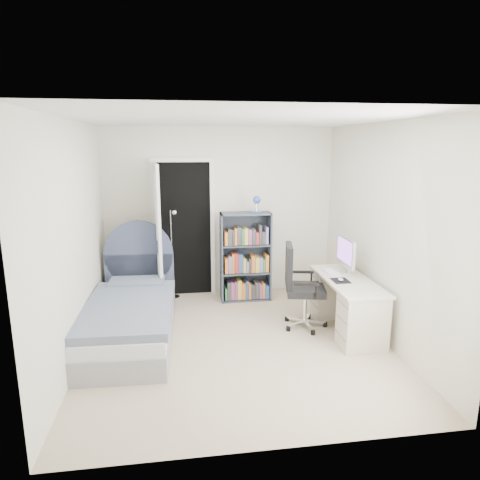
{
  "coord_description": "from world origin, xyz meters",
  "views": [
    {
      "loc": [
        -0.62,
        -4.53,
        2.24
      ],
      "look_at": [
        0.09,
        0.38,
        1.13
      ],
      "focal_mm": 32.0,
      "sensor_mm": 36.0,
      "label": 1
    }
  ],
  "objects": [
    {
      "name": "room_shell",
      "position": [
        0.0,
        0.0,
        1.25
      ],
      "size": [
        3.5,
        3.7,
        2.6
      ],
      "color": "tan",
      "rests_on": "ground"
    },
    {
      "name": "door",
      "position": [
        -0.78,
        1.51,
        1.03
      ],
      "size": [
        0.92,
        0.83,
        2.06
      ],
      "color": "black",
      "rests_on": "ground"
    },
    {
      "name": "bed",
      "position": [
        -1.21,
        0.34,
        0.28
      ],
      "size": [
        1.03,
        2.06,
        1.25
      ],
      "color": "gray",
      "rests_on": "ground"
    },
    {
      "name": "nightstand",
      "position": [
        -1.48,
        1.62,
        0.35
      ],
      "size": [
        0.36,
        0.36,
        0.54
      ],
      "color": "tan",
      "rests_on": "ground"
    },
    {
      "name": "floor_lamp",
      "position": [
        -0.72,
        1.62,
        0.55
      ],
      "size": [
        0.19,
        0.19,
        1.34
      ],
      "color": "silver",
      "rests_on": "ground"
    },
    {
      "name": "bookcase",
      "position": [
        0.33,
        1.42,
        0.59
      ],
      "size": [
        0.73,
        0.31,
        1.54
      ],
      "color": "#3E4755",
      "rests_on": "ground"
    },
    {
      "name": "desk",
      "position": [
        1.38,
        0.18,
        0.36
      ],
      "size": [
        0.54,
        1.34,
        1.1
      ],
      "color": "beige",
      "rests_on": "ground"
    },
    {
      "name": "office_chair",
      "position": [
        0.83,
        0.36,
        0.58
      ],
      "size": [
        0.57,
        0.59,
        1.06
      ],
      "color": "silver",
      "rests_on": "ground"
    }
  ]
}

